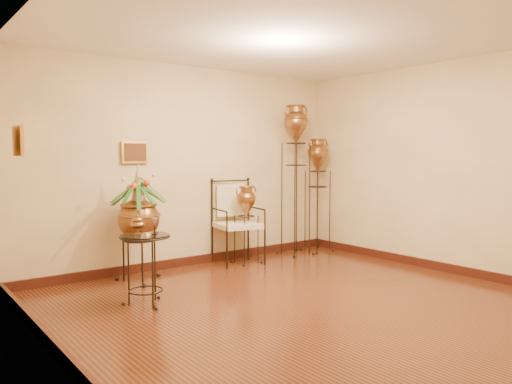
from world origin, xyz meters
TOP-DOWN VIEW (x-y plane):
  - ground at (0.00, 0.00)m, footprint 5.00×5.00m
  - room_shell at (-0.01, 0.01)m, footprint 5.02×5.02m
  - amphora_tall at (1.67, 2.15)m, footprint 0.61×0.61m
  - amphora_mid at (2.15, 2.15)m, footprint 0.45×0.45m
  - amphora_short at (0.68, 2.10)m, footprint 0.44×0.44m
  - planter_urn at (-1.00, 2.04)m, footprint 0.84×0.84m
  - armchair at (0.57, 2.15)m, footprint 0.78×0.74m
  - side_table at (-1.35, 1.10)m, footprint 0.58×0.58m

SIDE VIEW (x-z plane):
  - ground at x=0.00m, z-range 0.00..0.00m
  - side_table at x=-1.35m, z-range -0.08..0.85m
  - amphora_short at x=0.68m, z-range 0.00..1.14m
  - armchair at x=0.57m, z-range 0.00..1.21m
  - planter_urn at x=-1.00m, z-range 0.09..1.59m
  - amphora_mid at x=2.15m, z-range 0.01..1.86m
  - amphora_tall at x=1.67m, z-range 0.03..2.39m
  - room_shell at x=-0.01m, z-range 0.33..3.14m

